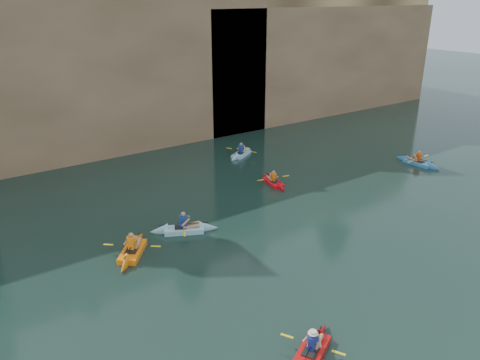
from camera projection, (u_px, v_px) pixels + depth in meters
ground at (327, 340)px, 15.11m from camera, size 160.00×160.00×0.00m
cliff at (53, 56)px, 35.77m from camera, size 70.00×16.00×12.00m
cliff_slab_center at (114, 70)px, 31.30m from camera, size 24.00×2.40×11.40m
cliff_slab_east at (328, 60)px, 42.22m from camera, size 26.00×2.40×9.84m
sea_cave_center at (31, 146)px, 29.13m from camera, size 3.50×1.00×3.20m
sea_cave_east at (220, 107)px, 36.33m from camera, size 5.00×1.00×4.50m
main_kayaker at (312, 351)px, 14.43m from camera, size 2.99×2.05×1.12m
kayaker_orange at (133, 251)px, 20.05m from camera, size 2.69×3.07×1.27m
kayaker_ltblue_near at (184, 229)px, 21.94m from camera, size 3.22×2.27×1.27m
kayaker_red_far at (273, 182)px, 27.52m from camera, size 2.05×2.90×1.03m
kayaker_ltblue_mid at (241, 154)px, 32.36m from camera, size 2.98×2.07×1.15m
kayaker_blue_east at (418, 162)px, 30.68m from camera, size 2.31×3.32×1.16m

